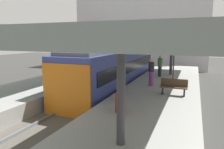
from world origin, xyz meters
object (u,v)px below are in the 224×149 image
object	(u,v)px
passenger_near_bench	(160,66)
passenger_mid_platform	(151,72)
commuter_train	(117,68)
platform_sign	(174,59)
litter_bin	(120,103)
platform_bench	(174,86)

from	to	relation	value
passenger_near_bench	passenger_mid_platform	bearing A→B (deg)	-89.77
passenger_near_bench	passenger_mid_platform	world-z (taller)	passenger_mid_platform
commuter_train	platform_sign	xyz separation A→B (m)	(4.29, -0.38, 0.90)
commuter_train	litter_bin	bearing A→B (deg)	-68.31
platform_sign	litter_bin	distance (m)	7.21
passenger_mid_platform	commuter_train	bearing A→B (deg)	146.23
commuter_train	passenger_mid_platform	world-z (taller)	commuter_train
platform_bench	passenger_mid_platform	size ratio (longest dim) A/B	0.80
passenger_near_bench	commuter_train	bearing A→B (deg)	-153.39
platform_bench	litter_bin	world-z (taller)	platform_bench
passenger_near_bench	litter_bin	bearing A→B (deg)	-91.02
commuter_train	litter_bin	xyz separation A→B (m)	(2.93, -7.36, -0.33)
litter_bin	commuter_train	bearing A→B (deg)	111.69
platform_bench	passenger_near_bench	xyz separation A→B (m)	(-1.58, 5.35, 0.41)
platform_bench	platform_sign	bearing A→B (deg)	96.22
platform_sign	passenger_near_bench	xyz separation A→B (m)	(-1.21, 1.93, -0.75)
platform_sign	passenger_mid_platform	distance (m)	2.19
platform_sign	passenger_mid_platform	world-z (taller)	platform_sign
litter_bin	passenger_mid_platform	xyz separation A→B (m)	(0.17, 5.29, 0.51)
commuter_train	passenger_near_bench	size ratio (longest dim) A/B	8.27
platform_bench	passenger_near_bench	world-z (taller)	passenger_near_bench
platform_sign	passenger_mid_platform	xyz separation A→B (m)	(-1.19, -1.69, -0.71)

